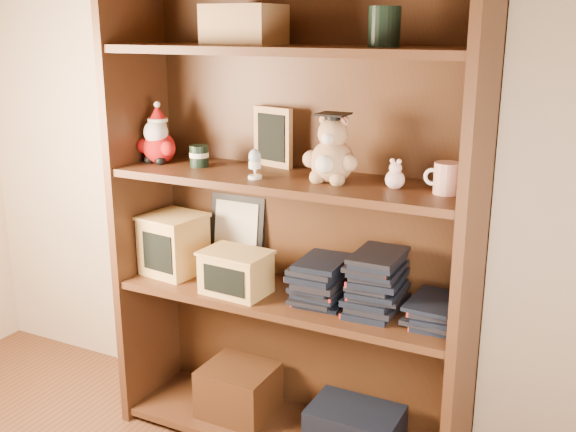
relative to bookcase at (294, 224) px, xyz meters
name	(u,v)px	position (x,y,z in m)	size (l,w,h in m)	color
bookcase	(294,224)	(0.00, 0.00, 0.00)	(1.20, 0.35, 1.60)	#472714
shelf_lower	(288,298)	(0.00, -0.05, -0.24)	(1.14, 0.33, 0.02)	#472714
shelf_upper	(288,180)	(0.00, -0.05, 0.16)	(1.14, 0.33, 0.02)	#472714
santa_plush	(158,140)	(-0.50, -0.06, 0.25)	(0.15, 0.11, 0.22)	#A50F0F
teachers_tin	(199,156)	(-0.33, -0.05, 0.21)	(0.06, 0.06, 0.07)	black
chalkboard_plaque	(273,138)	(-0.11, 0.06, 0.27)	(0.16, 0.10, 0.20)	#9E7547
egg_cup	(255,163)	(-0.07, -0.13, 0.22)	(0.04, 0.04, 0.09)	white
grad_teddy_bear	(332,155)	(0.15, -0.06, 0.25)	(0.18, 0.15, 0.21)	tan
pink_figurine	(395,177)	(0.35, -0.05, 0.21)	(0.06, 0.06, 0.09)	beige
teacher_mug	(446,178)	(0.50, -0.05, 0.22)	(0.10, 0.07, 0.09)	silver
certificate_frame	(237,233)	(-0.28, 0.09, -0.09)	(0.22, 0.06, 0.27)	black
treats_box	(174,244)	(-0.45, -0.05, -0.12)	(0.22, 0.22, 0.21)	tan
pencils_box	(236,272)	(-0.16, -0.12, -0.15)	(0.23, 0.17, 0.15)	tan
book_stack_left	(321,280)	(0.12, -0.05, -0.16)	(0.14, 0.20, 0.14)	black
book_stack_mid	(376,283)	(0.31, -0.05, -0.13)	(0.14, 0.20, 0.19)	black
book_stack_right	(438,311)	(0.50, -0.05, -0.19)	(0.14, 0.20, 0.08)	black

